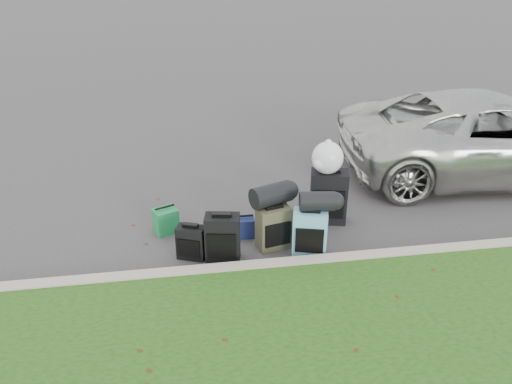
{
  "coord_description": "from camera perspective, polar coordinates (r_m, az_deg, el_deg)",
  "views": [
    {
      "loc": [
        -1.07,
        -6.14,
        3.73
      ],
      "look_at": [
        -0.1,
        0.2,
        0.55
      ],
      "focal_mm": 35.0,
      "sensor_mm": 36.0,
      "label": 1
    }
  ],
  "objects": [
    {
      "name": "tote_green",
      "position": [
        7.28,
        -10.27,
        -3.24
      ],
      "size": [
        0.39,
        0.36,
        0.36
      ],
      "primitive_type": "cube",
      "rotation": [
        0.0,
        0.0,
        0.4
      ],
      "color": "#1C8142",
      "rests_on": "ground"
    },
    {
      "name": "curb",
      "position": [
        6.39,
        2.54,
        -8.51
      ],
      "size": [
        120.0,
        0.18,
        0.15
      ],
      "primitive_type": "cube",
      "color": "#9E937F",
      "rests_on": "ground"
    },
    {
      "name": "duffel_right",
      "position": [
        6.48,
        7.03,
        -1.05
      ],
      "size": [
        0.49,
        0.31,
        0.26
      ],
      "primitive_type": "cylinder",
      "rotation": [
        0.0,
        1.57,
        -0.13
      ],
      "color": "black",
      "rests_on": "suitcase_teal"
    },
    {
      "name": "suitcase_olive",
      "position": [
        6.77,
        2.01,
        -4.07
      ],
      "size": [
        0.49,
        0.37,
        0.6
      ],
      "primitive_type": "cube",
      "rotation": [
        0.0,
        0.0,
        0.23
      ],
      "color": "#363524",
      "rests_on": "ground"
    },
    {
      "name": "suitcase_large_black_right",
      "position": [
        7.43,
        8.27,
        -0.52
      ],
      "size": [
        0.59,
        0.44,
        0.8
      ],
      "primitive_type": "cube",
      "rotation": [
        0.0,
        0.0,
        -0.23
      ],
      "color": "black",
      "rests_on": "ground"
    },
    {
      "name": "suitcase_large_black_left",
      "position": [
        6.51,
        -3.84,
        -5.25
      ],
      "size": [
        0.48,
        0.34,
        0.64
      ],
      "primitive_type": "cube",
      "rotation": [
        0.0,
        0.0,
        -0.18
      ],
      "color": "black",
      "rests_on": "ground"
    },
    {
      "name": "duffel_left",
      "position": [
        6.63,
        1.78,
        -0.33
      ],
      "size": [
        0.62,
        0.48,
        0.3
      ],
      "primitive_type": "cylinder",
      "rotation": [
        0.0,
        1.57,
        0.38
      ],
      "color": "black",
      "rests_on": "suitcase_olive"
    },
    {
      "name": "ground",
      "position": [
        7.26,
        1.02,
        -4.54
      ],
      "size": [
        120.0,
        120.0,
        0.0
      ],
      "primitive_type": "plane",
      "color": "#383535",
      "rests_on": "ground"
    },
    {
      "name": "suv",
      "position": [
        9.73,
        25.45,
        5.85
      ],
      "size": [
        5.49,
        2.93,
        1.47
      ],
      "primitive_type": "imported",
      "rotation": [
        0.0,
        0.0,
        1.47
      ],
      "color": "#B7B7B2",
      "rests_on": "ground"
    },
    {
      "name": "suitcase_teal",
      "position": [
        6.64,
        6.16,
        -4.67
      ],
      "size": [
        0.5,
        0.37,
        0.64
      ],
      "primitive_type": "cube",
      "rotation": [
        0.0,
        0.0,
        -0.27
      ],
      "color": "teal",
      "rests_on": "ground"
    },
    {
      "name": "tote_navy",
      "position": [
        7.08,
        -1.31,
        -4.04
      ],
      "size": [
        0.27,
        0.21,
        0.29
      ],
      "primitive_type": "cube",
      "rotation": [
        0.0,
        0.0,
        -0.02
      ],
      "color": "navy",
      "rests_on": "ground"
    },
    {
      "name": "trash_bag",
      "position": [
        7.15,
        8.18,
        3.89
      ],
      "size": [
        0.45,
        0.45,
        0.45
      ],
      "primitive_type": "sphere",
      "color": "white",
      "rests_on": "suitcase_large_black_right"
    },
    {
      "name": "suitcase_small_black",
      "position": [
        6.63,
        -7.4,
        -5.72
      ],
      "size": [
        0.42,
        0.32,
        0.46
      ],
      "primitive_type": "cube",
      "rotation": [
        0.0,
        0.0,
        -0.37
      ],
      "color": "black",
      "rests_on": "ground"
    }
  ]
}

